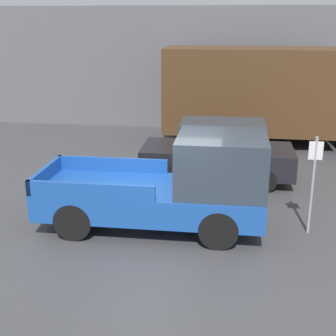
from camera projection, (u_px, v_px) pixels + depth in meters
name	position (u px, v px, depth m)	size (l,w,h in m)	color
ground_plane	(162.00, 234.00, 10.42)	(60.00, 60.00, 0.00)	#3D3D3F
building_wall	(199.00, 69.00, 19.70)	(28.00, 0.15, 5.08)	#56565B
pickup_truck	(176.00, 186.00, 10.46)	(5.04, 2.00, 2.21)	#194799
car	(219.00, 152.00, 13.67)	(4.38, 1.84, 1.76)	black
delivery_truck	(265.00, 94.00, 17.38)	(8.27, 2.42, 3.56)	#472D19
parking_sign	(313.00, 180.00, 10.14)	(0.30, 0.07, 2.22)	gray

